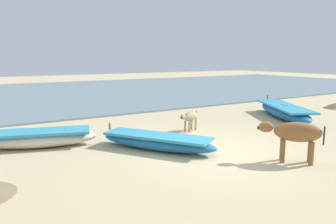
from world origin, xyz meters
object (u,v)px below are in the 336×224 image
fishing_boat_2 (284,111)px  cow_adult_brown (295,133)px  fishing_boat_1 (157,141)px  fishing_boat_3 (39,138)px  calf_near_dun (190,117)px

fishing_boat_2 → cow_adult_brown: 5.94m
fishing_boat_1 → fishing_boat_2: 6.81m
fishing_boat_3 → calf_near_dun: size_ratio=3.28×
fishing_boat_2 → cow_adult_brown: size_ratio=3.34×
fishing_boat_3 → calf_near_dun: 4.73m
fishing_boat_2 → calf_near_dun: fishing_boat_2 is taller
calf_near_dun → cow_adult_brown: bearing=67.6°
cow_adult_brown → fishing_boat_1: bearing=-2.1°
fishing_boat_2 → fishing_boat_3: 9.37m
fishing_boat_3 → cow_adult_brown: size_ratio=2.55×
fishing_boat_1 → calf_near_dun: (2.03, 1.32, 0.26)m
fishing_boat_2 → calf_near_dun: bearing=118.1°
cow_adult_brown → calf_near_dun: (-0.17, 3.95, -0.21)m
fishing_boat_3 → cow_adult_brown: cow_adult_brown is taller
fishing_boat_1 → cow_adult_brown: cow_adult_brown is taller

